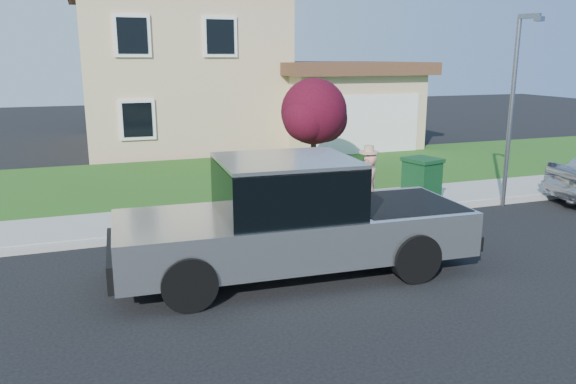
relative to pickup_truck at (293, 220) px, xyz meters
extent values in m
plane|color=black|center=(0.53, -0.12, -1.00)|extent=(80.00, 80.00, 0.00)
cube|color=gray|center=(1.53, 2.78, -0.94)|extent=(40.00, 0.20, 0.12)
cube|color=gray|center=(1.53, 3.88, -0.92)|extent=(40.00, 2.00, 0.15)
cube|color=#1D4F16|center=(1.53, 8.38, -0.95)|extent=(40.00, 7.00, 0.10)
cube|color=tan|center=(0.53, 16.88, 2.20)|extent=(8.00, 9.00, 6.40)
cube|color=tan|center=(7.03, 13.88, 0.60)|extent=(5.50, 6.00, 3.20)
cube|color=white|center=(7.03, 10.86, 0.25)|extent=(4.60, 0.12, 2.30)
cube|color=#4C2D1E|center=(7.03, 13.88, 2.40)|extent=(6.20, 6.80, 0.50)
cube|color=white|center=(-1.67, 12.33, 3.60)|extent=(1.30, 0.10, 1.50)
cube|color=white|center=(1.53, 12.33, 3.60)|extent=(1.30, 0.10, 1.50)
cube|color=black|center=(-1.67, 12.33, 0.60)|extent=(1.30, 0.10, 1.50)
cylinder|color=black|center=(-2.06, -0.93, -0.55)|extent=(0.90, 0.37, 0.89)
cylinder|color=black|center=(-1.98, 1.11, -0.55)|extent=(0.90, 0.37, 0.89)
cylinder|color=black|center=(1.87, -1.10, -0.55)|extent=(0.90, 0.37, 0.89)
cylinder|color=black|center=(1.96, 0.94, -0.55)|extent=(0.90, 0.37, 0.89)
cube|color=silver|center=(0.03, 0.00, -0.23)|extent=(6.42, 2.49, 0.80)
cube|color=black|center=(-0.14, 0.01, 0.61)|extent=(2.42, 2.16, 0.94)
cube|color=silver|center=(-0.14, 0.01, 1.10)|extent=(2.42, 2.16, 0.09)
cube|color=black|center=(2.14, -0.09, 0.14)|extent=(2.08, 1.97, 0.07)
cube|color=black|center=(-3.16, 0.14, -0.39)|extent=(0.22, 2.11, 0.44)
cube|color=black|center=(3.22, -0.14, -0.44)|extent=(0.22, 2.11, 0.28)
cube|color=black|center=(-0.97, 1.24, 0.50)|extent=(0.14, 0.25, 0.20)
imported|color=tan|center=(2.69, 2.30, -0.14)|extent=(0.74, 0.62, 1.72)
cylinder|color=tan|center=(2.69, 2.30, 0.74)|extent=(0.46, 0.46, 0.05)
cylinder|color=tan|center=(2.69, 2.30, 0.81)|extent=(0.23, 0.23, 0.16)
cylinder|color=black|center=(3.29, 7.19, -0.18)|extent=(0.18, 0.18, 1.44)
sphere|color=#440E1C|center=(3.29, 7.19, 1.21)|extent=(2.06, 2.06, 2.06)
sphere|color=#440E1C|center=(3.74, 7.46, 0.94)|extent=(1.53, 1.53, 1.53)
sphere|color=#440E1C|center=(2.93, 6.92, 1.03)|extent=(1.44, 1.44, 1.44)
cube|color=#0F3919|center=(4.58, 2.98, -0.29)|extent=(0.84, 0.93, 1.12)
cube|color=#0F3919|center=(4.58, 2.98, 0.32)|extent=(0.93, 1.01, 0.09)
cylinder|color=slate|center=(6.91, 2.63, 1.42)|extent=(0.12, 0.12, 4.84)
cube|color=slate|center=(7.01, 2.41, 3.84)|extent=(0.32, 0.53, 0.12)
cube|color=slate|center=(7.11, 2.19, 3.76)|extent=(0.29, 0.26, 0.12)
camera|label=1|loc=(-3.32, -9.13, 2.88)|focal=35.00mm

